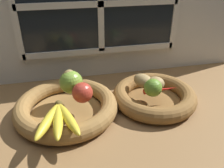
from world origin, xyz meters
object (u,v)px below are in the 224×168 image
potato_oblong (143,81)px  fruit_bowl_right (154,96)px  chili_pepper (160,89)px  lime_near (153,88)px  apple_green_back (71,82)px  pear_brown (70,81)px  banana_bunch_front (58,119)px  fruit_bowl_left (66,107)px  potato_large (156,83)px  apple_red_right (82,93)px

potato_oblong → fruit_bowl_right: bearing=-37.9°
chili_pepper → potato_oblong: bearing=133.6°
lime_near → chili_pepper: size_ratio=0.49×
potato_oblong → lime_near: 6.77cm
apple_green_back → pear_brown: bearing=115.1°
banana_bunch_front → lime_near: size_ratio=2.89×
apple_green_back → lime_near: apple_green_back is taller
banana_bunch_front → fruit_bowl_left: bearing=78.3°
banana_bunch_front → potato_large: (33.98, 11.91, 0.94)cm
apple_red_right → chili_pepper: 27.23cm
fruit_bowl_right → chili_pepper: (1.13, -1.96, 3.90)cm
fruit_bowl_left → lime_near: (28.93, -3.86, 6.02)cm
lime_near → chili_pepper: (3.71, 1.90, -2.11)cm
fruit_bowl_right → potato_oblong: 6.93cm
banana_bunch_front → potato_large: potato_large is taller
lime_near → pear_brown: bearing=161.4°
apple_red_right → pear_brown: bearing=114.8°
fruit_bowl_right → potato_large: size_ratio=4.80×
fruit_bowl_left → potato_large: potato_large is taller
potato_oblong → lime_near: lime_near is taller
fruit_bowl_right → apple_green_back: apple_green_back is taller
fruit_bowl_left → banana_bunch_front: banana_bunch_front is taller
lime_near → potato_oblong: bearing=98.6°
apple_red_right → chili_pepper: size_ratio=0.54×
potato_oblong → chili_pepper: potato_oblong is taller
banana_bunch_front → potato_oblong: size_ratio=2.15×
potato_large → apple_red_right: bearing=-174.7°
fruit_bowl_left → lime_near: bearing=-7.6°
potato_oblong → lime_near: bearing=-81.4°
apple_green_back → banana_bunch_front: (-4.91, -16.19, -2.60)cm
apple_green_back → fruit_bowl_right: bearing=-8.4°
banana_bunch_front → lime_near: 32.47cm
chili_pepper → fruit_bowl_left: bearing=175.3°
fruit_bowl_left → apple_red_right: 8.73cm
fruit_bowl_left → chili_pepper: 32.93cm
fruit_bowl_right → apple_red_right: (-25.98, -2.40, 6.31)cm
apple_green_back → lime_near: (26.50, -8.14, -0.93)cm
fruit_bowl_left → chili_pepper: (32.64, -1.96, 3.91)cm
fruit_bowl_left → fruit_bowl_right: size_ratio=1.15×
fruit_bowl_right → chili_pepper: 4.51cm
potato_large → chili_pepper: bearing=-60.0°
pear_brown → potato_oblong: size_ratio=1.00×
pear_brown → lime_near: pear_brown is taller
fruit_bowl_right → fruit_bowl_left: bearing=180.0°
potato_oblong → apple_green_back: bearing=176.6°
potato_large → banana_bunch_front: bearing=-160.7°
pear_brown → fruit_bowl_left: bearing=-111.3°
apple_green_back → potato_oblong: 25.59cm
apple_green_back → pear_brown: pear_brown is taller
fruit_bowl_right → pear_brown: size_ratio=3.66×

